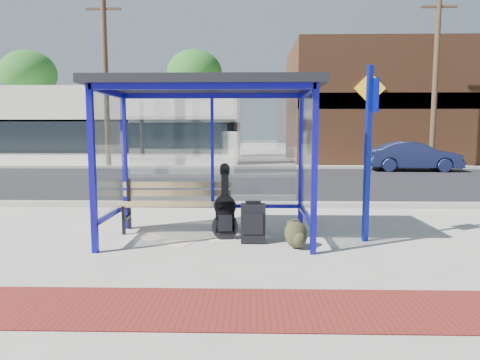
{
  "coord_description": "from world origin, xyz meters",
  "views": [
    {
      "loc": [
        0.64,
        -6.47,
        1.66
      ],
      "look_at": [
        0.48,
        0.2,
        0.91
      ],
      "focal_mm": 32.0,
      "sensor_mm": 36.0,
      "label": 1
    }
  ],
  "objects_px": {
    "bench": "(176,202)",
    "suitcase": "(253,223)",
    "parked_car": "(413,156)",
    "backpack": "(296,235)",
    "fire_hydrant": "(456,160)",
    "guitar_bag": "(225,213)"
  },
  "relations": [
    {
      "from": "bench",
      "to": "suitcase",
      "type": "relative_size",
      "value": 2.93
    },
    {
      "from": "bench",
      "to": "parked_car",
      "type": "height_order",
      "value": "parked_car"
    },
    {
      "from": "backpack",
      "to": "parked_car",
      "type": "xyz_separation_m",
      "value": [
        6.34,
        12.47,
        0.44
      ]
    },
    {
      "from": "backpack",
      "to": "fire_hydrant",
      "type": "height_order",
      "value": "fire_hydrant"
    },
    {
      "from": "backpack",
      "to": "fire_hydrant",
      "type": "xyz_separation_m",
      "value": [
        8.83,
        13.87,
        0.19
      ]
    },
    {
      "from": "backpack",
      "to": "fire_hydrant",
      "type": "relative_size",
      "value": 0.57
    },
    {
      "from": "guitar_bag",
      "to": "fire_hydrant",
      "type": "height_order",
      "value": "guitar_bag"
    },
    {
      "from": "bench",
      "to": "backpack",
      "type": "bearing_deg",
      "value": -31.69
    },
    {
      "from": "bench",
      "to": "backpack",
      "type": "height_order",
      "value": "bench"
    },
    {
      "from": "backpack",
      "to": "parked_car",
      "type": "distance_m",
      "value": 14.0
    },
    {
      "from": "suitcase",
      "to": "backpack",
      "type": "height_order",
      "value": "suitcase"
    },
    {
      "from": "backpack",
      "to": "guitar_bag",
      "type": "bearing_deg",
      "value": 134.61
    },
    {
      "from": "guitar_bag",
      "to": "backpack",
      "type": "height_order",
      "value": "guitar_bag"
    },
    {
      "from": "guitar_bag",
      "to": "fire_hydrant",
      "type": "bearing_deg",
      "value": 46.64
    },
    {
      "from": "suitcase",
      "to": "backpack",
      "type": "relative_size",
      "value": 1.57
    },
    {
      "from": "bench",
      "to": "fire_hydrant",
      "type": "distance_m",
      "value": 16.71
    },
    {
      "from": "bench",
      "to": "backpack",
      "type": "relative_size",
      "value": 4.6
    },
    {
      "from": "guitar_bag",
      "to": "backpack",
      "type": "xyz_separation_m",
      "value": [
        1.05,
        -0.49,
        -0.21
      ]
    },
    {
      "from": "suitcase",
      "to": "parked_car",
      "type": "bearing_deg",
      "value": 59.72
    },
    {
      "from": "guitar_bag",
      "to": "fire_hydrant",
      "type": "distance_m",
      "value": 16.64
    },
    {
      "from": "guitar_bag",
      "to": "parked_car",
      "type": "relative_size",
      "value": 0.29
    },
    {
      "from": "backpack",
      "to": "fire_hydrant",
      "type": "bearing_deg",
      "value": 37.0
    }
  ]
}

